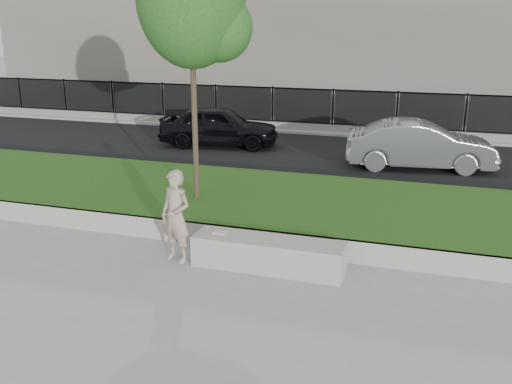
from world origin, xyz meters
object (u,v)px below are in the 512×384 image
(stone_bench, at_px, (268,254))
(car_silver, at_px, (420,145))
(young_tree, at_px, (195,2))
(car_dark, at_px, (219,126))
(book, at_px, (220,232))
(man, at_px, (176,216))

(stone_bench, relative_size, car_silver, 0.64)
(young_tree, height_order, car_dark, young_tree)
(stone_bench, height_order, book, book)
(book, relative_size, car_silver, 0.06)
(man, relative_size, car_silver, 0.40)
(stone_bench, xyz_separation_m, car_dark, (-4.15, 8.42, 0.42))
(car_dark, relative_size, car_silver, 0.96)
(man, relative_size, car_dark, 0.42)
(stone_bench, height_order, car_silver, car_silver)
(book, height_order, young_tree, young_tree)
(young_tree, bearing_deg, book, -59.30)
(young_tree, relative_size, car_silver, 1.35)
(stone_bench, distance_m, young_tree, 4.94)
(young_tree, bearing_deg, man, -77.13)
(car_dark, bearing_deg, stone_bench, -161.96)
(car_silver, bearing_deg, car_dark, 72.37)
(car_silver, bearing_deg, stone_bench, 156.31)
(man, xyz_separation_m, car_dark, (-2.59, 8.57, -0.11))
(car_dark, height_order, car_silver, car_silver)
(young_tree, bearing_deg, car_dark, 108.15)
(man, bearing_deg, car_silver, 81.26)
(young_tree, relative_size, car_dark, 1.41)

